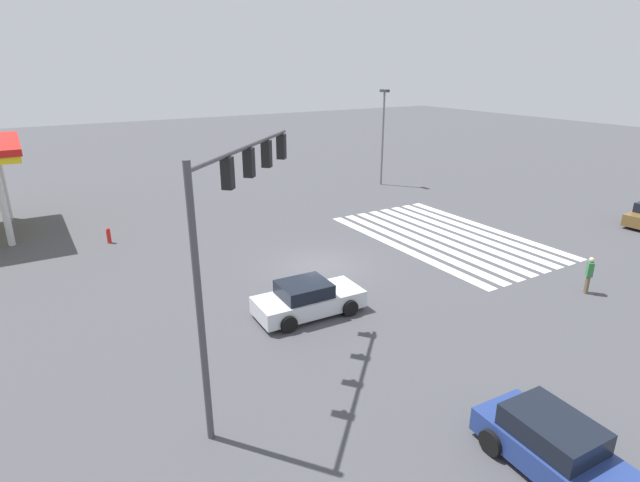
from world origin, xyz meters
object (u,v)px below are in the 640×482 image
Objects in this scene: pedestrian at (589,273)px; traffic_signal_mast at (237,209)px; fire_hydrant at (109,235)px; car_0 at (308,299)px; car_3 at (558,450)px; street_light_pole_b at (383,128)px.

traffic_signal_mast is at bearing 39.48° from pedestrian.
pedestrian is 23.94m from fire_hydrant.
car_0 reaches higher than fire_hydrant.
traffic_signal_mast is 16.59m from fire_hydrant.
fire_hydrant is at bearing 114.54° from car_0.
car_3 is at bearing -164.77° from fire_hydrant.
street_light_pole_b reaches higher than pedestrian.
pedestrian is at bearing -136.66° from fire_hydrant.
car_0 is (2.86, -3.85, -4.95)m from traffic_signal_mast.
street_light_pole_b is (19.14, -20.12, -1.08)m from traffic_signal_mast.
traffic_signal_mast reaches higher than fire_hydrant.
car_0 is 2.65× the size of pedestrian.
car_0 is 1.03× the size of car_3.
pedestrian is at bearing 166.34° from street_light_pole_b.
car_3 reaches higher than fire_hydrant.
car_3 is 4.88× the size of fire_hydrant.
car_3 is 30.73m from street_light_pole_b.
car_0 is at bearing -8.41° from traffic_signal_mast.
car_0 is 13.87m from fire_hydrant.
pedestrian reaches higher than car_3.
pedestrian is at bearing -19.74° from car_0.
traffic_signal_mast is 8.57× the size of fire_hydrant.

